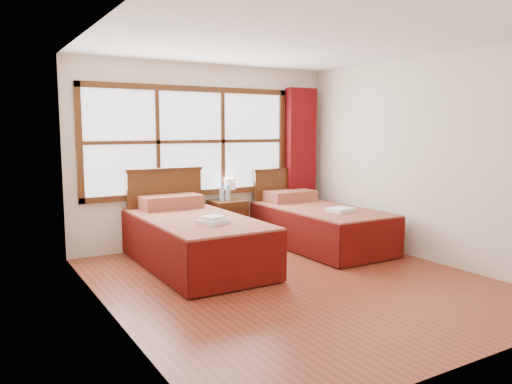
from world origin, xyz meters
TOP-DOWN VIEW (x-y plane):
  - floor at (0.00, 0.00)m, footprint 4.50×4.50m
  - ceiling at (0.00, 0.00)m, footprint 4.50×4.50m
  - wall_back at (0.00, 2.25)m, footprint 4.00×0.00m
  - wall_left at (-2.00, 0.00)m, footprint 0.00×4.50m
  - wall_right at (2.00, 0.00)m, footprint 0.00×4.50m
  - window at (-0.25, 2.21)m, footprint 3.16×0.06m
  - curtain at (1.60, 2.11)m, footprint 0.50×0.16m
  - bed_left at (-0.68, 1.20)m, footprint 1.17×2.28m
  - bed_right at (1.26, 1.20)m, footprint 1.10×2.12m
  - nightstand at (0.21, 1.99)m, footprint 0.48×0.48m
  - towels_left at (-0.68, 0.64)m, footprint 0.37×0.35m
  - towels_right at (1.28, 0.74)m, footprint 0.36×0.33m
  - lamp at (0.29, 2.06)m, footprint 0.16×0.16m
  - bottle_near at (0.12, 1.98)m, footprint 0.06×0.06m
  - bottle_far at (0.22, 2.00)m, footprint 0.06×0.06m

SIDE VIEW (x-z plane):
  - floor at x=0.00m, z-range 0.00..0.00m
  - nightstand at x=0.21m, z-range 0.00..0.65m
  - bed_right at x=1.26m, z-range -0.21..0.86m
  - bed_left at x=-0.68m, z-range -0.22..0.92m
  - towels_right at x=1.28m, z-range 0.57..0.62m
  - towels_left at x=-0.68m, z-range 0.61..0.69m
  - bottle_far at x=0.22m, z-range 0.64..0.86m
  - bottle_near at x=0.12m, z-range 0.64..0.88m
  - lamp at x=0.29m, z-range 0.71..1.02m
  - curtain at x=1.60m, z-range 0.02..2.32m
  - wall_back at x=0.00m, z-range -0.70..3.30m
  - wall_left at x=-2.00m, z-range -0.95..3.55m
  - wall_right at x=2.00m, z-range -0.95..3.55m
  - window at x=-0.25m, z-range 0.72..2.28m
  - ceiling at x=0.00m, z-range 2.60..2.60m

